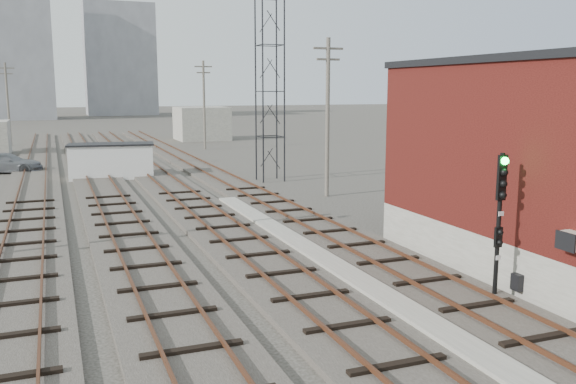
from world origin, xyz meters
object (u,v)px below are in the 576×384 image
signal_mast (500,214)px  car_grey (6,163)px  site_trailer (112,161)px  switch_stand (129,168)px

signal_mast → car_grey: signal_mast is taller
car_grey → signal_mast: bearing=-143.3°
site_trailer → car_grey: 9.06m
signal_mast → switch_stand: signal_mast is taller
signal_mast → car_grey: size_ratio=0.86×
switch_stand → site_trailer: size_ratio=0.23×
site_trailer → switch_stand: bearing=16.6°
switch_stand → site_trailer: 1.34m
signal_mast → car_grey: (-15.22, 35.64, -1.87)m
switch_stand → car_grey: (-8.28, 5.43, 0.09)m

